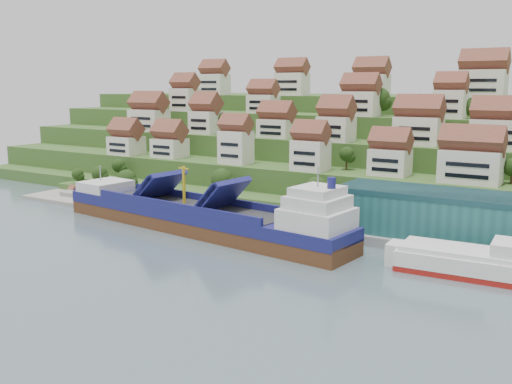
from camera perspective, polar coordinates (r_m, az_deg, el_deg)
The scene contains 11 objects.
ground at distance 135.06m, azimuth -2.65°, elevation -4.32°, with size 300.00×300.00×0.00m, color slate.
quay at distance 137.94m, azimuth 7.80°, elevation -3.62°, with size 180.00×14.00×2.20m, color gray.
pebble_beach at distance 181.46m, azimuth -15.67°, elevation -0.69°, with size 45.00×20.00×1.00m, color gray.
hillside at distance 224.81m, azimuth 12.56°, elevation 4.18°, with size 260.00×128.00×31.00m.
hillside_village at distance 182.39m, azimuth 9.17°, elevation 7.14°, with size 158.04×63.91×28.72m.
hillside_trees at distance 174.77m, azimuth 2.77°, elevation 4.61°, with size 145.00×62.56×31.42m.
warehouse at distance 129.17m, azimuth 21.30°, elevation -2.45°, with size 60.00×15.00×10.00m, color #225E5E.
flagpole at distance 132.98m, azimuth 6.23°, elevation -1.56°, with size 1.28×0.16×8.00m.
beach_huts at distance 181.82m, azimuth -16.41°, elevation -0.19°, with size 14.40×3.70×2.20m.
cargo_ship at distance 137.26m, azimuth -5.22°, elevation -2.62°, with size 84.05×21.79×18.51m.
second_ship at distance 113.78m, azimuth 21.13°, elevation -6.65°, with size 27.66×11.55×7.87m.
Camera 1 is at (74.49, -107.20, 34.65)m, focal length 40.00 mm.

